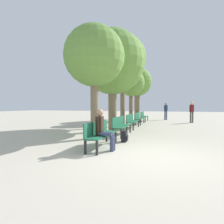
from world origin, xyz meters
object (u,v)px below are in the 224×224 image
object	(u,v)px
bench_row_0	(100,132)
bench_row_2	(132,120)
tree_row_0	(94,57)
tree_row_4	(137,83)
tree_row_2	(123,59)
pedestrian_mid	(166,110)
pedestrian_near	(192,111)
bench_row_4	(143,116)
bench_row_1	(121,124)
tree_row_1	(112,63)
backpack	(125,136)
bench_row_3	(139,117)
person_seated	(103,128)
tree_row_3	(131,83)

from	to	relation	value
bench_row_0	bench_row_2	world-z (taller)	same
bench_row_0	tree_row_0	bearing A→B (deg)	120.04
tree_row_0	tree_row_4	size ratio (longest dim) A/B	0.92
tree_row_2	pedestrian_mid	xyz separation A→B (m)	(2.73, 6.59, -3.63)
bench_row_0	pedestrian_near	bearing A→B (deg)	68.84
tree_row_2	bench_row_4	bearing A→B (deg)	78.84
tree_row_2	bench_row_1	bearing A→B (deg)	-76.83
tree_row_1	backpack	size ratio (longest dim) A/B	12.92
backpack	tree_row_1	bearing A→B (deg)	116.60
tree_row_1	bench_row_2	bearing A→B (deg)	56.81
bench_row_3	tree_row_0	bearing A→B (deg)	-97.48
bench_row_2	tree_row_0	distance (m)	4.87
backpack	person_seated	bearing A→B (deg)	-103.01
bench_row_0	tree_row_3	distance (m)	9.41
bench_row_3	bench_row_2	bearing A→B (deg)	-90.00
bench_row_1	tree_row_1	world-z (taller)	tree_row_1
bench_row_1	pedestrian_near	bearing A→B (deg)	62.54
tree_row_2	tree_row_4	bearing A→B (deg)	90.00
person_seated	pedestrian_near	bearing A→B (deg)	70.49
bench_row_1	tree_row_1	distance (m)	3.64
pedestrian_mid	bench_row_3	bearing A→B (deg)	-110.86
tree_row_3	tree_row_4	world-z (taller)	tree_row_4
bench_row_3	person_seated	size ratio (longest dim) A/B	1.45
tree_row_1	tree_row_3	size ratio (longest dim) A/B	1.26
bench_row_1	tree_row_3	world-z (taller)	tree_row_3
pedestrian_mid	bench_row_1	bearing A→B (deg)	-100.50
bench_row_0	bench_row_1	bearing A→B (deg)	90.00
bench_row_2	tree_row_1	bearing A→B (deg)	-123.19
bench_row_0	tree_row_4	distance (m)	12.34
pedestrian_mid	tree_row_3	bearing A→B (deg)	-125.35
tree_row_1	tree_row_2	size ratio (longest dim) A/B	0.91
tree_row_4	bench_row_1	bearing A→B (deg)	-84.83
tree_row_3	tree_row_4	distance (m)	2.97
bench_row_2	tree_row_4	distance (m)	7.44
tree_row_0	pedestrian_mid	distance (m)	11.93
person_seated	bench_row_3	bearing A→B (deg)	91.63
tree_row_2	backpack	bearing A→B (deg)	-74.49
tree_row_1	pedestrian_near	size ratio (longest dim) A/B	3.25
bench_row_1	backpack	world-z (taller)	bench_row_1
tree_row_2	person_seated	world-z (taller)	tree_row_2
bench_row_4	pedestrian_mid	bearing A→B (deg)	51.08
bench_row_1	tree_row_2	xyz separation A→B (m)	(-0.84, 3.59, 4.08)
tree_row_4	pedestrian_near	xyz separation A→B (m)	(4.81, -1.64, -2.71)
tree_row_1	bench_row_3	bearing A→B (deg)	77.84
bench_row_2	pedestrian_near	size ratio (longest dim) A/B	1.09
tree_row_4	bench_row_0	bearing A→B (deg)	-85.96
bench_row_1	tree_row_0	distance (m)	3.28
tree_row_1	tree_row_0	bearing A→B (deg)	-90.00
bench_row_3	tree_row_1	distance (m)	5.17
bench_row_3	tree_row_2	bearing A→B (deg)	-117.09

